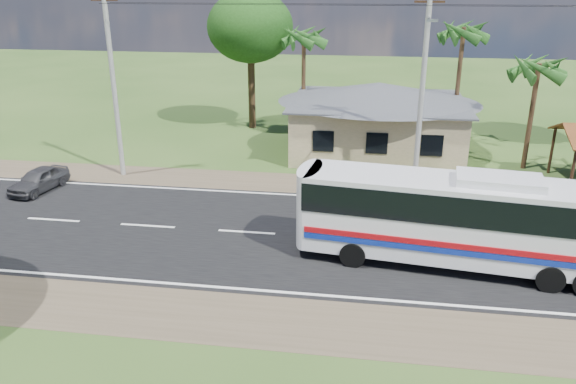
% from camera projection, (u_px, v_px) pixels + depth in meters
% --- Properties ---
extents(ground, '(120.00, 120.00, 0.00)m').
position_uv_depth(ground, '(351.00, 239.00, 23.72)').
color(ground, '#284418').
rests_on(ground, ground).
extents(road, '(120.00, 16.00, 0.03)m').
position_uv_depth(road, '(351.00, 239.00, 23.72)').
color(road, black).
rests_on(road, ground).
extents(house, '(12.40, 10.00, 5.00)m').
position_uv_depth(house, '(378.00, 111.00, 34.65)').
color(house, tan).
rests_on(house, ground).
extents(utility_poles, '(32.80, 2.22, 11.00)m').
position_uv_depth(utility_poles, '(416.00, 78.00, 27.29)').
color(utility_poles, '#9E9E99').
rests_on(utility_poles, ground).
extents(palm_near, '(2.80, 2.80, 6.70)m').
position_uv_depth(palm_near, '(539.00, 69.00, 30.55)').
color(palm_near, '#47301E').
rests_on(palm_near, ground).
extents(palm_mid, '(2.80, 2.80, 8.20)m').
position_uv_depth(palm_mid, '(463.00, 33.00, 34.66)').
color(palm_mid, '#47301E').
rests_on(palm_mid, ground).
extents(palm_far, '(2.80, 2.80, 7.70)m').
position_uv_depth(palm_far, '(304.00, 38.00, 36.67)').
color(palm_far, '#47301E').
rests_on(palm_far, ground).
extents(tree_behind_house, '(6.00, 6.00, 9.61)m').
position_uv_depth(tree_behind_house, '(250.00, 27.00, 38.91)').
color(tree_behind_house, '#47301E').
rests_on(tree_behind_house, ground).
extents(coach_bus, '(12.22, 3.96, 3.73)m').
position_uv_depth(coach_bus, '(466.00, 214.00, 20.78)').
color(coach_bus, silver).
rests_on(coach_bus, ground).
extents(person, '(0.60, 0.45, 1.47)m').
position_uv_depth(person, '(497.00, 189.00, 27.29)').
color(person, navy).
rests_on(person, ground).
extents(small_car, '(2.01, 3.71, 1.20)m').
position_uv_depth(small_car, '(39.00, 180.00, 28.93)').
color(small_car, '#2C2C2E').
rests_on(small_car, ground).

